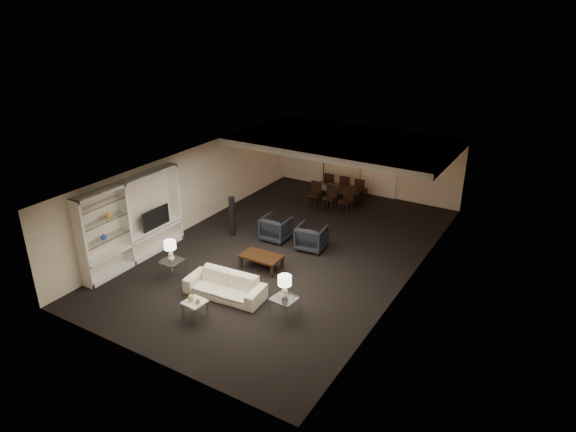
% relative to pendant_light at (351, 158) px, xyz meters
% --- Properties ---
extents(floor, '(11.00, 11.00, 0.00)m').
position_rel_pendant_light_xyz_m(floor, '(-0.30, -3.50, -1.92)').
color(floor, black).
rests_on(floor, ground).
extents(ceiling, '(7.00, 11.00, 0.02)m').
position_rel_pendant_light_xyz_m(ceiling, '(-0.30, -3.50, 0.58)').
color(ceiling, silver).
rests_on(ceiling, ground).
extents(wall_back, '(7.00, 0.02, 2.50)m').
position_rel_pendant_light_xyz_m(wall_back, '(-0.30, 2.00, -0.67)').
color(wall_back, beige).
rests_on(wall_back, ground).
extents(wall_front, '(7.00, 0.02, 2.50)m').
position_rel_pendant_light_xyz_m(wall_front, '(-0.30, -9.00, -0.67)').
color(wall_front, beige).
rests_on(wall_front, ground).
extents(wall_left, '(0.02, 11.00, 2.50)m').
position_rel_pendant_light_xyz_m(wall_left, '(-3.80, -3.50, -0.67)').
color(wall_left, beige).
rests_on(wall_left, ground).
extents(wall_right, '(0.02, 11.00, 2.50)m').
position_rel_pendant_light_xyz_m(wall_right, '(3.20, -3.50, -0.67)').
color(wall_right, beige).
rests_on(wall_right, ground).
extents(ceiling_soffit, '(7.00, 4.00, 0.20)m').
position_rel_pendant_light_xyz_m(ceiling_soffit, '(-0.30, 0.00, 0.48)').
color(ceiling_soffit, silver).
rests_on(ceiling_soffit, ceiling).
extents(curtains, '(1.50, 0.12, 2.40)m').
position_rel_pendant_light_xyz_m(curtains, '(-1.20, 1.92, -0.72)').
color(curtains, beige).
rests_on(curtains, wall_back).
extents(door, '(0.90, 0.05, 2.10)m').
position_rel_pendant_light_xyz_m(door, '(0.40, 1.97, -0.87)').
color(door, silver).
rests_on(door, wall_back).
extents(painting, '(0.95, 0.04, 0.65)m').
position_rel_pendant_light_xyz_m(painting, '(1.80, 1.96, -0.37)').
color(painting, '#142D38').
rests_on(painting, wall_back).
extents(media_unit, '(0.38, 3.40, 2.35)m').
position_rel_pendant_light_xyz_m(media_unit, '(-3.61, -6.10, -0.74)').
color(media_unit, white).
rests_on(media_unit, wall_left).
extents(pendant_light, '(0.52, 0.52, 0.24)m').
position_rel_pendant_light_xyz_m(pendant_light, '(0.00, 0.00, 0.00)').
color(pendant_light, '#D8591E').
rests_on(pendant_light, ceiling_soffit).
extents(sofa, '(2.03, 0.93, 0.58)m').
position_rel_pendant_light_xyz_m(sofa, '(-0.39, -6.33, -1.63)').
color(sofa, beige).
rests_on(sofa, floor).
extents(coffee_table, '(1.10, 0.66, 0.39)m').
position_rel_pendant_light_xyz_m(coffee_table, '(-0.39, -4.73, -1.73)').
color(coffee_table, black).
rests_on(coffee_table, floor).
extents(armchair_left, '(0.81, 0.83, 0.73)m').
position_rel_pendant_light_xyz_m(armchair_left, '(-0.99, -3.03, -1.55)').
color(armchair_left, black).
rests_on(armchair_left, floor).
extents(armchair_right, '(0.87, 0.89, 0.73)m').
position_rel_pendant_light_xyz_m(armchair_right, '(0.21, -3.03, -1.55)').
color(armchair_right, black).
rests_on(armchair_right, floor).
extents(side_table_left, '(0.56, 0.56, 0.51)m').
position_rel_pendant_light_xyz_m(side_table_left, '(-2.09, -6.33, -1.67)').
color(side_table_left, white).
rests_on(side_table_left, floor).
extents(side_table_right, '(0.60, 0.60, 0.51)m').
position_rel_pendant_light_xyz_m(side_table_right, '(1.31, -6.33, -1.67)').
color(side_table_right, white).
rests_on(side_table_right, floor).
extents(table_lamp_left, '(0.34, 0.34, 0.56)m').
position_rel_pendant_light_xyz_m(table_lamp_left, '(-2.09, -6.33, -1.13)').
color(table_lamp_left, '#F0E6CA').
rests_on(table_lamp_left, side_table_left).
extents(table_lamp_right, '(0.33, 0.33, 0.56)m').
position_rel_pendant_light_xyz_m(table_lamp_right, '(1.31, -6.33, -1.13)').
color(table_lamp_right, '#EEE6C8').
rests_on(table_lamp_right, side_table_right).
extents(marble_table, '(0.49, 0.49, 0.45)m').
position_rel_pendant_light_xyz_m(marble_table, '(-0.39, -7.43, -1.69)').
color(marble_table, white).
rests_on(marble_table, floor).
extents(gold_gourd_a, '(0.14, 0.14, 0.14)m').
position_rel_pendant_light_xyz_m(gold_gourd_a, '(-0.49, -7.43, -1.40)').
color(gold_gourd_a, '#E8CD7B').
rests_on(gold_gourd_a, marble_table).
extents(gold_gourd_b, '(0.13, 0.13, 0.13)m').
position_rel_pendant_light_xyz_m(gold_gourd_b, '(-0.29, -7.43, -1.41)').
color(gold_gourd_b, '#E0CA76').
rests_on(gold_gourd_b, marble_table).
extents(television, '(0.98, 0.13, 0.56)m').
position_rel_pendant_light_xyz_m(television, '(-3.58, -5.38, -0.89)').
color(television, black).
rests_on(television, media_unit).
extents(vase_blue, '(0.16, 0.16, 0.17)m').
position_rel_pendant_light_xyz_m(vase_blue, '(-3.61, -7.09, -0.78)').
color(vase_blue, '#284EAE').
rests_on(vase_blue, media_unit).
extents(vase_amber, '(0.18, 0.18, 0.19)m').
position_rel_pendant_light_xyz_m(vase_amber, '(-3.61, -6.85, -0.27)').
color(vase_amber, gold).
rests_on(vase_amber, media_unit).
extents(floor_speaker, '(0.16, 0.16, 1.24)m').
position_rel_pendant_light_xyz_m(floor_speaker, '(-2.31, -3.43, -1.30)').
color(floor_speaker, black).
rests_on(floor_speaker, floor).
extents(dining_table, '(1.72, 1.03, 0.58)m').
position_rel_pendant_light_xyz_m(dining_table, '(-0.68, 0.52, -1.63)').
color(dining_table, black).
rests_on(dining_table, floor).
extents(chair_nl, '(0.41, 0.41, 0.87)m').
position_rel_pendant_light_xyz_m(chair_nl, '(-1.28, -0.13, -1.49)').
color(chair_nl, black).
rests_on(chair_nl, floor).
extents(chair_nm, '(0.41, 0.41, 0.87)m').
position_rel_pendant_light_xyz_m(chair_nm, '(-0.68, -0.13, -1.49)').
color(chair_nm, black).
rests_on(chair_nm, floor).
extents(chair_nr, '(0.45, 0.45, 0.87)m').
position_rel_pendant_light_xyz_m(chair_nr, '(-0.08, -0.13, -1.49)').
color(chair_nr, black).
rests_on(chair_nr, floor).
extents(chair_fl, '(0.43, 0.43, 0.87)m').
position_rel_pendant_light_xyz_m(chair_fl, '(-1.28, 1.17, -1.49)').
color(chair_fl, black).
rests_on(chair_fl, floor).
extents(chair_fm, '(0.44, 0.44, 0.87)m').
position_rel_pendant_light_xyz_m(chair_fm, '(-0.68, 1.17, -1.49)').
color(chair_fm, black).
rests_on(chair_fm, floor).
extents(chair_fr, '(0.41, 0.41, 0.87)m').
position_rel_pendant_light_xyz_m(chair_fr, '(-0.08, 1.17, -1.49)').
color(chair_fr, black).
rests_on(chair_fr, floor).
extents(floor_lamp, '(0.23, 0.23, 1.57)m').
position_rel_pendant_light_xyz_m(floor_lamp, '(-1.86, 1.70, -1.13)').
color(floor_lamp, black).
rests_on(floor_lamp, floor).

